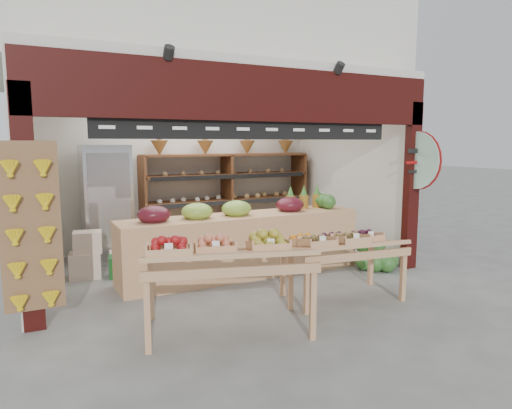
% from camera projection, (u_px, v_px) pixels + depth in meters
% --- Properties ---
extents(ground, '(60.00, 60.00, 0.00)m').
position_uv_depth(ground, '(228.00, 273.00, 7.16)').
color(ground, slate).
rests_on(ground, ground).
extents(shop_structure, '(6.36, 5.12, 5.40)m').
position_uv_depth(shop_structure, '(190.00, 35.00, 8.05)').
color(shop_structure, beige).
rests_on(shop_structure, ground).
extents(banana_board, '(0.60, 0.15, 1.80)m').
position_uv_depth(banana_board, '(31.00, 231.00, 4.75)').
color(banana_board, brown).
rests_on(banana_board, ground).
extents(gift_sign, '(0.04, 0.93, 0.92)m').
position_uv_depth(gift_sign, '(417.00, 160.00, 7.14)').
color(gift_sign, silver).
rests_on(gift_sign, ground).
extents(back_shelving, '(3.40, 0.56, 2.07)m').
position_uv_depth(back_shelving, '(227.00, 183.00, 9.06)').
color(back_shelving, brown).
rests_on(back_shelving, ground).
extents(refrigerator, '(0.78, 0.78, 1.99)m').
position_uv_depth(refrigerator, '(106.00, 204.00, 7.76)').
color(refrigerator, silver).
rests_on(refrigerator, ground).
extents(cardboard_stack, '(1.05, 0.76, 0.71)m').
position_uv_depth(cardboard_stack, '(103.00, 259.00, 6.98)').
color(cardboard_stack, beige).
rests_on(cardboard_stack, ground).
extents(mid_counter, '(3.77, 0.76, 1.17)m').
position_uv_depth(mid_counter, '(242.00, 242.00, 6.96)').
color(mid_counter, tan).
rests_on(mid_counter, ground).
extents(display_table_left, '(1.98, 1.44, 1.11)m').
position_uv_depth(display_table_left, '(215.00, 252.00, 4.93)').
color(display_table_left, tan).
rests_on(display_table_left, ground).
extents(display_table_right, '(1.58, 1.00, 0.96)m').
position_uv_depth(display_table_right, '(338.00, 243.00, 5.90)').
color(display_table_right, tan).
rests_on(display_table_right, ground).
extents(watermelon_pile, '(0.72, 0.69, 0.53)m').
position_uv_depth(watermelon_pile, '(376.00, 257.00, 7.36)').
color(watermelon_pile, '#174517').
rests_on(watermelon_pile, ground).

